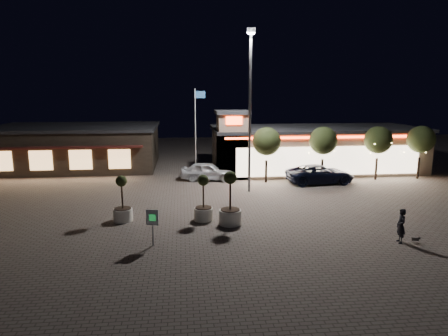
{
  "coord_description": "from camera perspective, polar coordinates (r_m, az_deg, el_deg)",
  "views": [
    {
      "loc": [
        -3.21,
        -22.29,
        7.88
      ],
      "look_at": [
        -0.2,
        6.0,
        2.32
      ],
      "focal_mm": 32.0,
      "sensor_mm": 36.0,
      "label": 1
    }
  ],
  "objects": [
    {
      "name": "planter_right",
      "position": [
        23.79,
        0.89,
        -5.74
      ],
      "size": [
        1.32,
        1.32,
        3.24
      ],
      "color": "silver",
      "rests_on": "ground"
    },
    {
      "name": "valet_sign",
      "position": [
        20.83,
        -10.19,
        -7.41
      ],
      "size": [
        0.63,
        0.2,
        1.92
      ],
      "color": "gray",
      "rests_on": "ground"
    },
    {
      "name": "white_sedan",
      "position": [
        35.42,
        -2.34,
        -0.46
      ],
      "size": [
        4.95,
        2.55,
        1.61
      ],
      "primitive_type": "imported",
      "rotation": [
        0.0,
        0.0,
        1.43
      ],
      "color": "silver",
      "rests_on": "ground"
    },
    {
      "name": "planter_mid",
      "position": [
        24.59,
        -2.95,
        -5.48
      ],
      "size": [
        1.17,
        1.17,
        2.87
      ],
      "color": "silver",
      "rests_on": "ground"
    },
    {
      "name": "retail_building",
      "position": [
        40.57,
        12.28,
        2.78
      ],
      "size": [
        20.4,
        8.4,
        6.1
      ],
      "color": "gray",
      "rests_on": "ground"
    },
    {
      "name": "pedestrian",
      "position": [
        22.99,
        23.96,
        -7.56
      ],
      "size": [
        0.53,
        0.73,
        1.83
      ],
      "primitive_type": "imported",
      "rotation": [
        0.0,
        0.0,
        -1.72
      ],
      "color": "black",
      "rests_on": "ground"
    },
    {
      "name": "string_tree_c",
      "position": [
        37.73,
        21.17,
        3.75
      ],
      "size": [
        2.42,
        2.42,
        4.79
      ],
      "color": "#332319",
      "rests_on": "ground"
    },
    {
      "name": "floodlight_pole",
      "position": [
        30.75,
        3.74,
        9.44
      ],
      "size": [
        0.6,
        0.4,
        12.38
      ],
      "color": "gray",
      "rests_on": "ground"
    },
    {
      "name": "string_tree_a",
      "position": [
        34.34,
        6.12,
        3.78
      ],
      "size": [
        2.42,
        2.42,
        4.79
      ],
      "color": "#332319",
      "rests_on": "ground"
    },
    {
      "name": "planter_left",
      "position": [
        25.17,
        -14.28,
        -5.44
      ],
      "size": [
        1.16,
        1.16,
        2.85
      ],
      "color": "silver",
      "rests_on": "ground"
    },
    {
      "name": "flagpole",
      "position": [
        35.46,
        -3.95,
        5.97
      ],
      "size": [
        0.95,
        0.1,
        8.0
      ],
      "color": "white",
      "rests_on": "ground"
    },
    {
      "name": "string_tree_d",
      "position": [
        39.71,
        26.32,
        3.68
      ],
      "size": [
        2.42,
        2.42,
        4.79
      ],
      "color": "#332319",
      "rests_on": "ground"
    },
    {
      "name": "dog",
      "position": [
        23.51,
        25.78,
        -9.05
      ],
      "size": [
        0.45,
        0.24,
        0.24
      ],
      "color": "#59514C",
      "rests_on": "ground"
    },
    {
      "name": "ground",
      "position": [
        23.86,
        2.03,
        -8.23
      ],
      "size": [
        90.0,
        90.0,
        0.0
      ],
      "primitive_type": "plane",
      "color": "#635950",
      "rests_on": "ground"
    },
    {
      "name": "pickup_truck",
      "position": [
        35.24,
        13.57,
        -0.84
      ],
      "size": [
        5.9,
        2.99,
        1.6
      ],
      "primitive_type": "imported",
      "rotation": [
        0.0,
        0.0,
        1.63
      ],
      "color": "black",
      "rests_on": "ground"
    },
    {
      "name": "restaurant_building",
      "position": [
        44.0,
        -20.23,
        2.91
      ],
      "size": [
        16.4,
        11.0,
        4.3
      ],
      "color": "#382D23",
      "rests_on": "ground"
    },
    {
      "name": "string_tree_b",
      "position": [
        35.72,
        14.0,
        3.79
      ],
      "size": [
        2.42,
        2.42,
        4.79
      ],
      "color": "#332319",
      "rests_on": "ground"
    }
  ]
}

